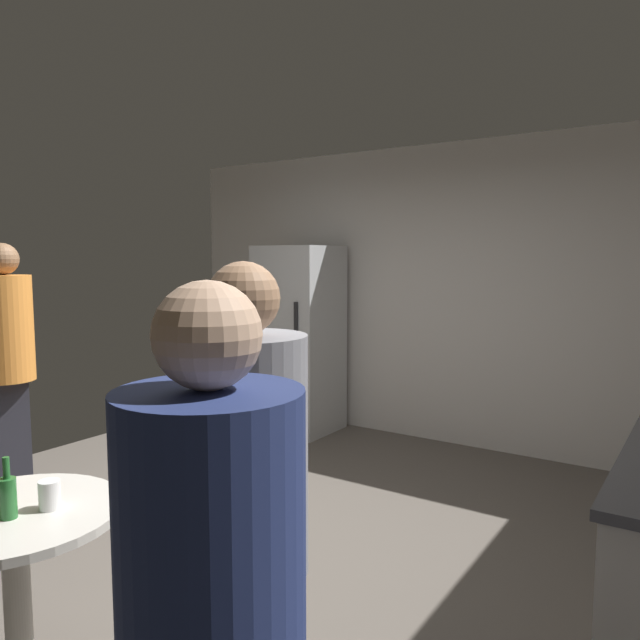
% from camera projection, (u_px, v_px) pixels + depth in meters
% --- Properties ---
extents(ground_plane, '(5.20, 5.20, 0.10)m').
position_uv_depth(ground_plane, '(238.00, 556.00, 3.52)').
color(ground_plane, '#5B544C').
extents(wall_back, '(5.32, 0.06, 2.70)m').
position_uv_depth(wall_back, '(426.00, 294.00, 5.55)').
color(wall_back, silver).
rests_on(wall_back, ground_plane).
extents(refrigerator, '(0.70, 0.68, 1.80)m').
position_uv_depth(refrigerator, '(299.00, 339.00, 5.87)').
color(refrigerator, silver).
rests_on(refrigerator, ground_plane).
extents(foreground_table, '(0.80, 0.80, 0.73)m').
position_uv_depth(foreground_table, '(14.00, 538.00, 2.28)').
color(foreground_table, beige).
rests_on(foreground_table, ground_plane).
extents(beer_bottle_green, '(0.06, 0.06, 0.23)m').
position_uv_depth(beer_bottle_green, '(8.00, 496.00, 2.20)').
color(beer_bottle_green, '#26662D').
rests_on(beer_bottle_green, foreground_table).
extents(plastic_cup_white, '(0.08, 0.08, 0.11)m').
position_uv_depth(plastic_cup_white, '(50.00, 495.00, 2.28)').
color(plastic_cup_white, white).
rests_on(plastic_cup_white, foreground_table).
extents(person_in_orange_shirt, '(0.44, 0.44, 1.78)m').
position_uv_depth(person_in_orange_shirt, '(7.00, 355.00, 3.96)').
color(person_in_orange_shirt, '#2D2D38').
rests_on(person_in_orange_shirt, ground_plane).
extents(person_in_gray_shirt, '(0.42, 0.42, 1.68)m').
position_uv_depth(person_in_gray_shirt, '(246.00, 516.00, 1.65)').
color(person_in_gray_shirt, '#2D2D38').
rests_on(person_in_gray_shirt, ground_plane).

